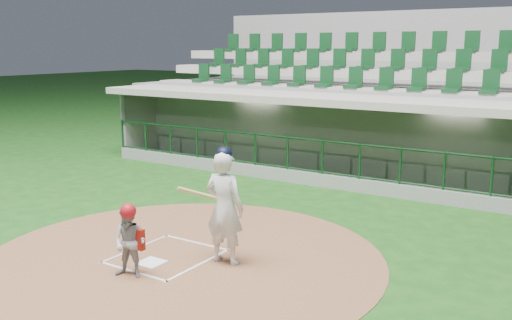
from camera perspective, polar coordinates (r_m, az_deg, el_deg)
The scene contains 8 objects.
ground at distance 10.75m, azimuth -7.85°, elevation -9.09°, with size 120.00×120.00×0.00m, color #154313.
dirt_circle at distance 10.42m, azimuth -7.30°, elevation -9.71°, with size 7.20×7.20×0.01m, color brown.
home_plate at distance 10.26m, azimuth -10.43°, elevation -10.07°, with size 0.43×0.43×0.02m, color white.
batter_box_chalk at distance 10.53m, azimuth -8.93°, elevation -9.46°, with size 1.55×1.80×0.01m.
dugout_structure at distance 16.96m, azimuth 9.81°, elevation 1.77°, with size 16.40×3.70×3.00m.
seating_deck at distance 19.79m, azimuth 13.09°, elevation 4.34°, with size 17.00×6.72×5.15m.
batter at distance 9.83m, azimuth -3.19°, elevation -4.62°, with size 0.92×0.91×2.06m.
catcher at distance 9.57m, azimuth -12.51°, elevation -7.89°, with size 0.67×0.58×1.25m.
Camera 1 is at (6.63, -7.59, 3.73)m, focal length 40.00 mm.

